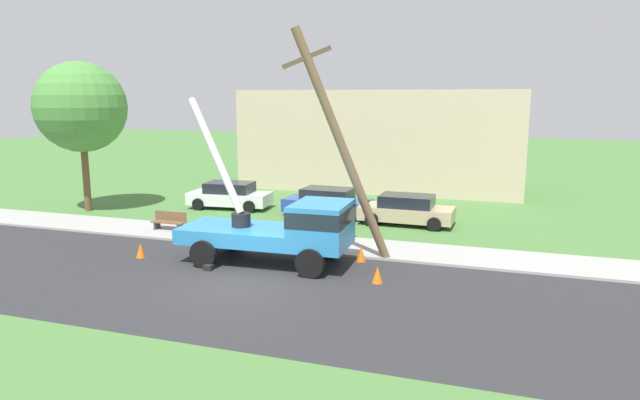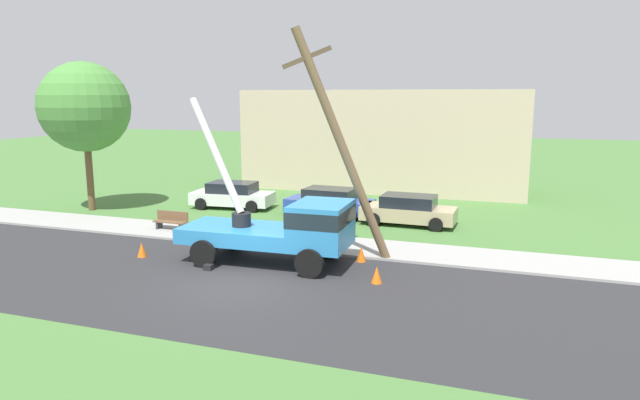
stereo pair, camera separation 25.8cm
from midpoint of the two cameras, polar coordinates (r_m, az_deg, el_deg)
name	(u,v)px [view 1 (the left image)]	position (r m, az deg, el deg)	size (l,w,h in m)	color
ground_plane	(342,214)	(29.44, 1.95, -1.38)	(120.00, 120.00, 0.00)	#477538
road_asphalt	(237,286)	(18.65, -8.81, -8.53)	(80.00, 8.57, 0.01)	#2B2B2D
sidewalk_strip	(298,242)	(23.57, -2.50, -4.26)	(80.00, 2.71, 0.10)	#9E9E99
utility_truck	(287,227)	(20.38, -3.71, -2.69)	(6.84, 3.21, 5.98)	#2D84C6
leaning_utility_pole	(341,145)	(20.28, 1.79, 5.60)	(3.69, 1.98, 8.46)	brown
traffic_cone_ahead	(377,275)	(18.72, 5.41, -7.49)	(0.36, 0.36, 0.56)	orange
traffic_cone_behind	(141,250)	(22.56, -17.93, -4.84)	(0.36, 0.36, 0.56)	orange
traffic_cone_curbside	(361,254)	(21.02, 3.81, -5.45)	(0.36, 0.36, 0.56)	orange
parked_sedan_white	(230,195)	(31.12, -9.31, 0.47)	(4.54, 2.27, 1.42)	silver
parked_sedan_blue	(327,202)	(28.74, 0.50, -0.22)	(4.47, 2.14, 1.42)	#263F99
parked_sedan_tan	(406,210)	(27.09, 8.44, -0.99)	(4.45, 2.10, 1.42)	tan
park_bench	(169,222)	(26.37, -15.23, -2.12)	(1.60, 0.45, 0.90)	brown
roadside_tree_near	(81,107)	(32.12, -23.17, 8.58)	(4.66, 4.66, 7.79)	brown
lowrise_building_backdrop	(381,140)	(37.59, 5.98, 6.08)	(18.00, 6.00, 6.40)	#C6B293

